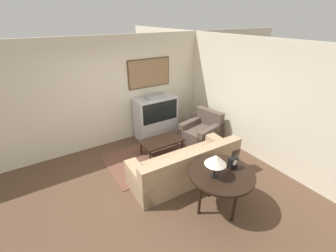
{
  "coord_description": "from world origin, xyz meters",
  "views": [
    {
      "loc": [
        -1.62,
        -3.15,
        3.1
      ],
      "look_at": [
        0.9,
        0.84,
        0.75
      ],
      "focal_mm": 24.0,
      "sensor_mm": 36.0,
      "label": 1
    }
  ],
  "objects_px": {
    "armchair": "(201,132)",
    "tv": "(156,117)",
    "couch": "(186,167)",
    "coffee_table": "(162,142)",
    "table_lamp": "(216,160)",
    "console_table": "(221,176)",
    "mantel_clock": "(233,163)"
  },
  "relations": [
    {
      "from": "armchair",
      "to": "tv",
      "type": "bearing_deg",
      "value": -147.96
    },
    {
      "from": "couch",
      "to": "coffee_table",
      "type": "distance_m",
      "value": 1.04
    },
    {
      "from": "table_lamp",
      "to": "tv",
      "type": "bearing_deg",
      "value": 79.0
    },
    {
      "from": "console_table",
      "to": "tv",
      "type": "bearing_deg",
      "value": 82.36
    },
    {
      "from": "table_lamp",
      "to": "mantel_clock",
      "type": "relative_size",
      "value": 2.0
    },
    {
      "from": "armchair",
      "to": "table_lamp",
      "type": "distance_m",
      "value": 2.59
    },
    {
      "from": "armchair",
      "to": "mantel_clock",
      "type": "relative_size",
      "value": 5.19
    },
    {
      "from": "coffee_table",
      "to": "table_lamp",
      "type": "height_order",
      "value": "table_lamp"
    },
    {
      "from": "tv",
      "to": "coffee_table",
      "type": "xyz_separation_m",
      "value": [
        -0.36,
        -0.91,
        -0.22
      ]
    },
    {
      "from": "coffee_table",
      "to": "mantel_clock",
      "type": "xyz_separation_m",
      "value": [
        0.21,
        -1.98,
        0.5
      ]
    },
    {
      "from": "armchair",
      "to": "coffee_table",
      "type": "distance_m",
      "value": 1.25
    },
    {
      "from": "tv",
      "to": "console_table",
      "type": "distance_m",
      "value": 2.93
    },
    {
      "from": "armchair",
      "to": "console_table",
      "type": "bearing_deg",
      "value": -44.68
    },
    {
      "from": "tv",
      "to": "armchair",
      "type": "distance_m",
      "value": 1.31
    },
    {
      "from": "tv",
      "to": "coffee_table",
      "type": "relative_size",
      "value": 1.24
    },
    {
      "from": "couch",
      "to": "armchair",
      "type": "distance_m",
      "value": 1.66
    },
    {
      "from": "armchair",
      "to": "coffee_table",
      "type": "height_order",
      "value": "armchair"
    },
    {
      "from": "armchair",
      "to": "console_table",
      "type": "xyz_separation_m",
      "value": [
        -1.27,
        -1.99,
        0.42
      ]
    },
    {
      "from": "armchair",
      "to": "coffee_table",
      "type": "xyz_separation_m",
      "value": [
        -1.25,
        -0.0,
        0.09
      ]
    },
    {
      "from": "console_table",
      "to": "coffee_table",
      "type": "bearing_deg",
      "value": 89.27
    },
    {
      "from": "table_lamp",
      "to": "mantel_clock",
      "type": "xyz_separation_m",
      "value": [
        0.41,
        -0.0,
        -0.22
      ]
    },
    {
      "from": "coffee_table",
      "to": "console_table",
      "type": "bearing_deg",
      "value": -90.73
    },
    {
      "from": "couch",
      "to": "table_lamp",
      "type": "relative_size",
      "value": 5.65
    },
    {
      "from": "table_lamp",
      "to": "mantel_clock",
      "type": "distance_m",
      "value": 0.46
    },
    {
      "from": "couch",
      "to": "console_table",
      "type": "distance_m",
      "value": 1.03
    },
    {
      "from": "armchair",
      "to": "mantel_clock",
      "type": "height_order",
      "value": "mantel_clock"
    },
    {
      "from": "tv",
      "to": "couch",
      "type": "distance_m",
      "value": 2.01
    },
    {
      "from": "mantel_clock",
      "to": "armchair",
      "type": "bearing_deg",
      "value": 62.46
    },
    {
      "from": "couch",
      "to": "mantel_clock",
      "type": "height_order",
      "value": "mantel_clock"
    },
    {
      "from": "tv",
      "to": "mantel_clock",
      "type": "xyz_separation_m",
      "value": [
        -0.15,
        -2.9,
        0.28
      ]
    },
    {
      "from": "couch",
      "to": "armchair",
      "type": "height_order",
      "value": "armchair"
    },
    {
      "from": "tv",
      "to": "armchair",
      "type": "xyz_separation_m",
      "value": [
        0.88,
        -0.91,
        -0.31
      ]
    }
  ]
}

